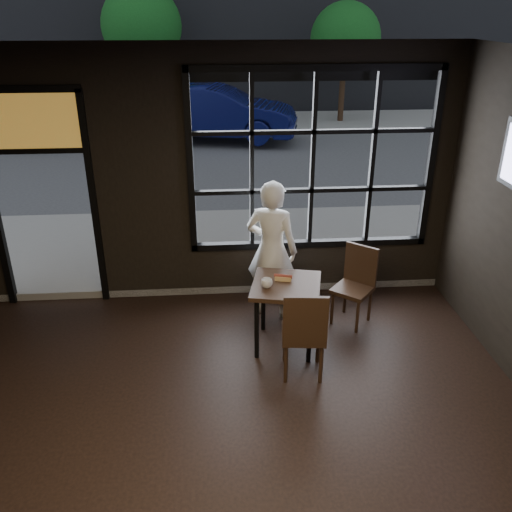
{
  "coord_description": "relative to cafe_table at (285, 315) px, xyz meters",
  "views": [
    {
      "loc": [
        -0.0,
        -2.95,
        3.56
      ],
      "look_at": [
        0.4,
        2.2,
        1.15
      ],
      "focal_mm": 38.0,
      "sensor_mm": 36.0,
      "label": 1
    }
  ],
  "objects": [
    {
      "name": "ceiling",
      "position": [
        -0.73,
        -2.23,
        2.81
      ],
      "size": [
        6.0,
        7.0,
        0.02
      ],
      "primitive_type": "cube",
      "color": "black",
      "rests_on": "ground"
    },
    {
      "name": "window_frame",
      "position": [
        0.47,
        1.27,
        1.4
      ],
      "size": [
        3.06,
        0.12,
        2.28
      ],
      "primitive_type": "cube",
      "color": "black",
      "rests_on": "ground"
    },
    {
      "name": "stained_transom",
      "position": [
        -2.83,
        1.27,
        1.95
      ],
      "size": [
        1.2,
        0.06,
        0.7
      ],
      "primitive_type": "cube",
      "color": "orange",
      "rests_on": "ground"
    },
    {
      "name": "street_asphalt",
      "position": [
        -0.73,
        21.77,
        -0.42
      ],
      "size": [
        60.0,
        41.0,
        0.04
      ],
      "primitive_type": "cube",
      "color": "#545456",
      "rests_on": "ground"
    },
    {
      "name": "cafe_table",
      "position": [
        0.0,
        0.0,
        0.0
      ],
      "size": [
        0.87,
        0.87,
        0.79
      ],
      "primitive_type": "cube",
      "rotation": [
        0.0,
        0.0,
        -0.22
      ],
      "color": "black",
      "rests_on": "floor"
    },
    {
      "name": "chair_near",
      "position": [
        0.12,
        -0.51,
        0.11
      ],
      "size": [
        0.48,
        0.48,
        1.02
      ],
      "primitive_type": "cube",
      "rotation": [
        0.0,
        0.0,
        3.04
      ],
      "color": "black",
      "rests_on": "floor"
    },
    {
      "name": "chair_window",
      "position": [
        0.86,
        0.43,
        0.08
      ],
      "size": [
        0.59,
        0.59,
        0.96
      ],
      "primitive_type": "cube",
      "rotation": [
        0.0,
        0.0,
        -0.7
      ],
      "color": "black",
      "rests_on": "floor"
    },
    {
      "name": "man",
      "position": [
        -0.09,
        0.72,
        0.47
      ],
      "size": [
        0.75,
        0.64,
        1.74
      ],
      "primitive_type": "imported",
      "rotation": [
        0.0,
        0.0,
        2.73
      ],
      "color": "white",
      "rests_on": "floor"
    },
    {
      "name": "hotdog",
      "position": [
        -0.02,
        0.09,
        0.42
      ],
      "size": [
        0.21,
        0.13,
        0.06
      ],
      "primitive_type": null,
      "rotation": [
        0.0,
        0.0,
        -0.26
      ],
      "color": "tan",
      "rests_on": "cafe_table"
    },
    {
      "name": "cup",
      "position": [
        -0.22,
        -0.06,
        0.44
      ],
      "size": [
        0.14,
        0.14,
        0.1
      ],
      "primitive_type": "imported",
      "rotation": [
        0.0,
        0.0,
        -0.17
      ],
      "color": "silver",
      "rests_on": "cafe_table"
    },
    {
      "name": "navy_car",
      "position": [
        -0.66,
        10.17,
        0.44
      ],
      "size": [
        4.68,
        2.43,
        1.47
      ],
      "primitive_type": "imported",
      "rotation": [
        0.0,
        0.0,
        1.36
      ],
      "color": "#0A0E41",
      "rests_on": "street_asphalt"
    },
    {
      "name": "maroon_car",
      "position": [
        -4.06,
        10.28,
        0.49
      ],
      "size": [
        4.77,
        2.28,
        1.57
      ],
      "primitive_type": "imported",
      "rotation": [
        0.0,
        0.0,
        1.66
      ],
      "color": "black",
      "rests_on": "street_asphalt"
    },
    {
      "name": "tree_left",
      "position": [
        -2.84,
        13.05,
        2.54
      ],
      "size": [
        2.45,
        2.45,
        4.18
      ],
      "color": "#332114",
      "rests_on": "street_asphalt"
    },
    {
      "name": "tree_right",
      "position": [
        3.4,
        12.49,
        2.19
      ],
      "size": [
        2.16,
        2.16,
        3.68
      ],
      "color": "#332114",
      "rests_on": "street_asphalt"
    }
  ]
}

